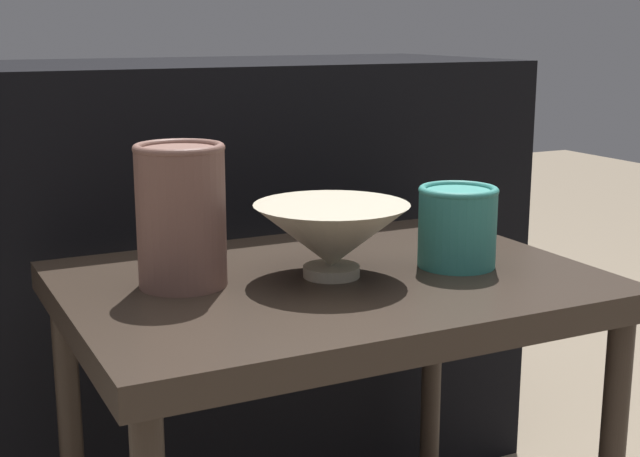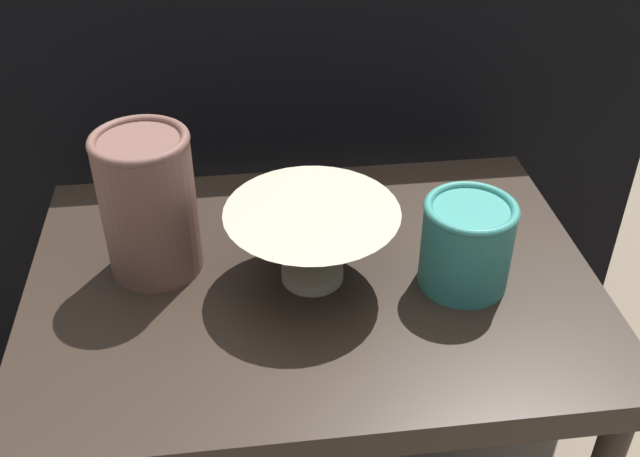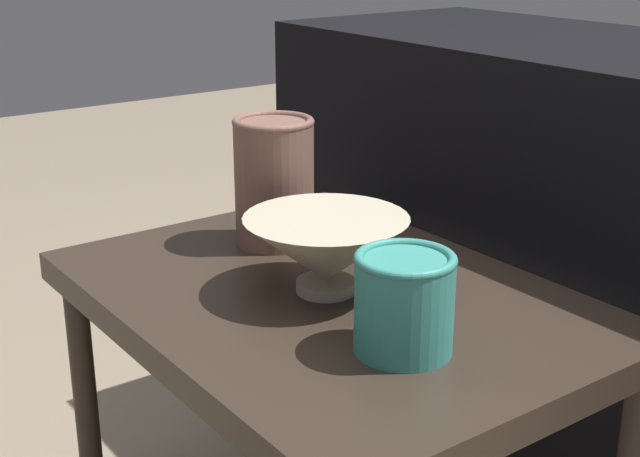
{
  "view_description": "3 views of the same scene",
  "coord_description": "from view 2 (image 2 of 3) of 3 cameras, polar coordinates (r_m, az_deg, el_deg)",
  "views": [
    {
      "loc": [
        -0.54,
        -1.06,
        0.9
      ],
      "look_at": [
        -0.03,
        -0.02,
        0.63
      ],
      "focal_mm": 50.0,
      "sensor_mm": 36.0,
      "label": 1
    },
    {
      "loc": [
        -0.08,
        -0.74,
        1.16
      ],
      "look_at": [
        0.01,
        -0.03,
        0.65
      ],
      "focal_mm": 42.0,
      "sensor_mm": 36.0,
      "label": 2
    },
    {
      "loc": [
        0.86,
        -0.64,
        1.02
      ],
      "look_at": [
        0.01,
        -0.02,
        0.65
      ],
      "focal_mm": 50.0,
      "sensor_mm": 36.0,
      "label": 3
    }
  ],
  "objects": [
    {
      "name": "couch_backdrop",
      "position": [
        1.52,
        -3.11,
        5.95
      ],
      "size": [
        1.24,
        0.5,
        0.83
      ],
      "color": "black",
      "rests_on": "ground_plane"
    },
    {
      "name": "table",
      "position": [
        1.0,
        -0.6,
        -6.33
      ],
      "size": [
        0.72,
        0.52,
        0.56
      ],
      "color": "#2D231C",
      "rests_on": "ground_plane"
    },
    {
      "name": "vase_textured_left",
      "position": [
        0.94,
        -12.94,
        1.95
      ],
      "size": [
        0.12,
        0.12,
        0.19
      ],
      "color": "brown",
      "rests_on": "table"
    },
    {
      "name": "vase_colorful_right",
      "position": [
        0.93,
        11.11,
        -1.06
      ],
      "size": [
        0.11,
        0.11,
        0.12
      ],
      "color": "teal",
      "rests_on": "table"
    },
    {
      "name": "bowl",
      "position": [
        0.92,
        -0.82,
        -1.0
      ],
      "size": [
        0.21,
        0.21,
        0.1
      ],
      "color": "#B2A88E",
      "rests_on": "table"
    }
  ]
}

